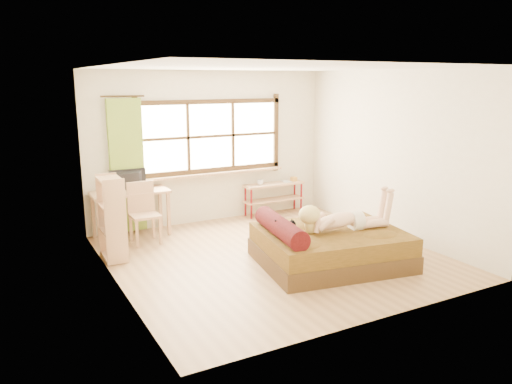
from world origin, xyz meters
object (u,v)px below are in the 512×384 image
kitten (283,228)px  pipe_shelf (274,191)px  desk (130,197)px  bookshelf (112,218)px  bed (328,246)px  chair (143,209)px  woman (343,210)px

kitten → pipe_shelf: (1.39, 2.60, -0.16)m
desk → bookshelf: bearing=-118.0°
kitten → pipe_shelf: size_ratio=0.24×
bed → bookshelf: 3.08m
kitten → chair: size_ratio=0.30×
kitten → bed: bearing=1.7°
bed → kitten: 0.76m
kitten → desk: 2.85m
desk → chair: size_ratio=1.28×
kitten → pipe_shelf: kitten is taller
chair → bookshelf: (-0.61, -0.60, 0.08)m
desk → pipe_shelf: desk is taller
bed → desk: bearing=138.5°
desk → bed: bearing=-50.8°
woman → chair: size_ratio=1.42×
chair → pipe_shelf: 2.74m
bed → chair: 2.98m
kitten → chair: bearing=131.2°
desk → chair: chair is taller
woman → desk: 3.48m
kitten → chair: 2.49m
kitten → bookshelf: bookshelf is taller
woman → chair: bearing=143.3°
kitten → desk: desk is taller
chair → woman: bearing=-46.0°
chair → desk: bearing=105.6°
pipe_shelf → desk: bearing=-177.6°
desk → bookshelf: 1.09m
desk → bookshelf: size_ratio=1.02×
bed → pipe_shelf: (0.71, 2.69, 0.18)m
pipe_shelf → chair: bearing=-169.9°
desk → chair: 0.40m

